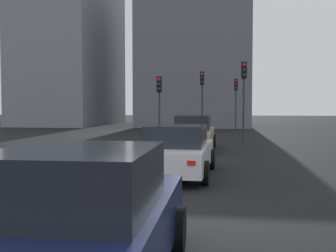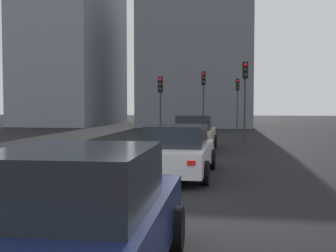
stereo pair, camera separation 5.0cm
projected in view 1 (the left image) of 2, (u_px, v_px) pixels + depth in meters
name	position (u px, v px, depth m)	size (l,w,h in m)	color
ground_plane	(157.00, 211.00, 8.37)	(160.00, 160.00, 0.20)	black
car_beige_lead	(194.00, 133.00, 18.92)	(4.20, 1.98, 1.62)	tan
car_white_second	(178.00, 151.00, 11.98)	(4.55, 2.09, 1.49)	silver
car_navy_third	(83.00, 223.00, 4.47)	(4.31, 2.11, 1.61)	#141E4C
traffic_light_near_left	(236.00, 94.00, 31.72)	(0.32, 0.29, 4.17)	#2D2D30
traffic_light_near_right	(202.00, 90.00, 27.26)	(0.32, 0.29, 4.36)	#2D2D30
traffic_light_far_left	(159.00, 95.00, 23.13)	(0.32, 0.29, 3.72)	#2D2D30
traffic_light_far_right	(244.00, 85.00, 21.86)	(0.33, 0.30, 4.42)	#2D2D30
building_facade_left	(196.00, 53.00, 41.13)	(9.59, 10.82, 14.81)	slate
building_facade_center	(72.00, 48.00, 45.37)	(15.52, 8.09, 17.03)	gray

